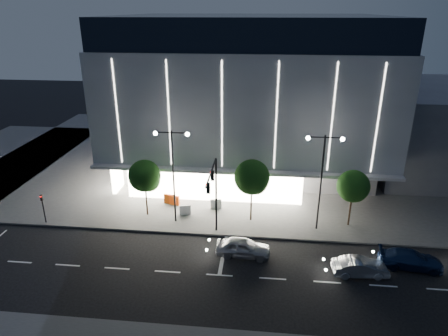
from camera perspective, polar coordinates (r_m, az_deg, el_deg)
The scene contains 18 objects.
ground at distance 32.64m, azimuth -3.93°, elevation -13.23°, with size 160.00×160.00×0.00m, color black.
sidewalk_museum at distance 53.61m, azimuth 5.67°, elevation 1.41°, with size 70.00×40.00×0.15m, color #474747.
museum at distance 49.50m, azimuth 3.67°, elevation 10.83°, with size 30.00×25.80×18.00m.
annex_building at distance 56.19m, azimuth 27.90°, elevation 5.18°, with size 16.00×20.00×10.00m, color #4C4C51.
traffic_mast at distance 32.85m, azimuth -1.46°, elevation -2.80°, with size 0.33×5.89×7.07m.
street_lamp_west at distance 35.59m, azimuth -7.32°, elevation 0.65°, with size 3.16×0.36×9.00m.
street_lamp_east at distance 35.06m, azimuth 13.85°, elevation -0.17°, with size 3.16×0.36×9.00m.
ped_signal_far at distance 40.34m, azimuth -24.44°, elevation -4.92°, with size 0.22×0.24×3.00m.
tree_left at distance 37.98m, azimuth -11.22°, elevation -1.34°, with size 3.02×3.02×5.72m.
tree_mid at distance 36.27m, azimuth 4.04°, elevation -1.58°, with size 3.25×3.25×6.15m.
tree_right at distance 37.32m, azimuth 17.98°, elevation -2.71°, with size 2.91×2.91×5.51m.
car_lead at distance 32.92m, azimuth 2.76°, elevation -11.27°, with size 1.78×4.42×1.51m, color #9EA0A6.
car_second at distance 32.48m, azimuth 18.87°, elevation -13.27°, with size 1.44×4.14×1.36m, color #ABADB3.
car_third at distance 34.77m, azimuth 25.12°, elevation -11.74°, with size 1.95×4.79×1.39m, color navy.
barrier_a at distance 41.14m, azimuth -7.84°, elevation -4.41°, with size 1.10×0.25×1.00m, color #C43E0A.
barrier_b at distance 38.84m, azimuth -5.57°, elevation -5.99°, with size 1.10×0.25×1.00m, color silver.
barrier_c at distance 40.84m, azimuth -7.13°, elevation -4.59°, with size 1.10×0.25×1.00m, color #F0450D.
barrier_d at distance 39.79m, azimuth -1.15°, elevation -5.16°, with size 1.10×0.25×1.00m, color silver.
Camera 1 is at (4.94, -26.24, 18.77)m, focal length 32.00 mm.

